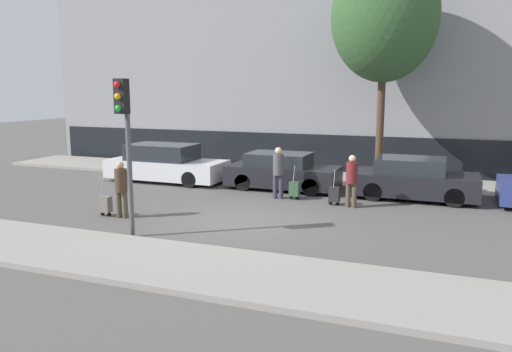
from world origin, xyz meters
The scene contains 16 objects.
ground_plane centered at (0.00, 0.00, 0.00)m, with size 80.00×80.00×0.00m, color #565451.
sidewalk_near centered at (0.00, -3.75, 0.06)m, with size 28.00×2.50×0.12m.
sidewalk_far centered at (0.00, 7.00, 0.06)m, with size 28.00×3.00×0.12m.
building_facade centered at (0.00, 10.32, 6.02)m, with size 28.00×2.30×12.07m.
parked_car_0 centered at (-5.01, 4.52, 0.67)m, with size 4.65×1.83×1.45m.
parked_car_1 centered at (-0.29, 4.67, 0.62)m, with size 3.97×1.73×1.31m.
parked_car_2 centered at (4.22, 4.75, 0.63)m, with size 3.94×1.91×1.34m.
pedestrian_left centered at (-3.18, -0.81, 0.90)m, with size 0.35×0.34×1.59m.
trolley_left centered at (-3.73, -0.83, 0.34)m, with size 0.34×0.29×1.10m.
pedestrian_center centered at (0.08, 3.13, 0.96)m, with size 0.35×0.34×1.70m.
trolley_center centered at (0.63, 3.17, 0.35)m, with size 0.34×0.29×1.13m.
pedestrian_right centered at (2.56, 2.74, 0.91)m, with size 0.35×0.34×1.61m.
trolley_right centered at (2.02, 2.84, 0.35)m, with size 0.34×0.29×1.12m.
traffic_light centered at (-1.85, -2.36, 2.70)m, with size 0.28×0.47×3.79m.
parked_bicycle centered at (3.41, 6.89, 0.49)m, with size 1.77×0.06×0.96m.
bare_tree_near_crossing centered at (2.80, 6.89, 6.11)m, with size 3.83×3.83×8.35m.
Camera 1 is at (5.20, -12.10, 3.55)m, focal length 35.00 mm.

